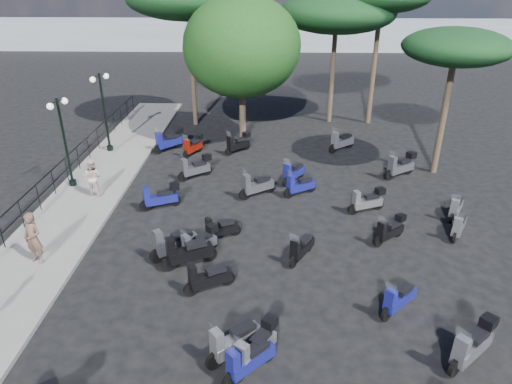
{
  "coord_description": "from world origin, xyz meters",
  "views": [
    {
      "loc": [
        1.18,
        -13.56,
        8.75
      ],
      "look_at": [
        0.74,
        1.79,
        1.2
      ],
      "focal_mm": 32.0,
      "sensor_mm": 36.0,
      "label": 1
    }
  ],
  "objects_px": {
    "woman": "(33,238)",
    "scooter_20": "(398,299)",
    "pine_3": "(456,48)",
    "lamp_post_2": "(104,107)",
    "scooter_2": "(199,243)",
    "scooter_5": "(169,141)",
    "scooter_11": "(193,146)",
    "scooter_17": "(238,144)",
    "scooter_19": "(472,346)",
    "scooter_9": "(220,229)",
    "scooter_16": "(293,173)",
    "scooter_7": "(234,342)",
    "scooter_23": "(341,142)",
    "pine_0": "(337,13)",
    "scooter_28": "(367,201)",
    "pedestrian_far": "(93,177)",
    "scooter_13": "(249,360)",
    "scooter_27": "(456,208)",
    "scooter_8": "(174,244)",
    "scooter_26": "(390,230)",
    "scooter_22": "(300,186)",
    "scooter_6": "(256,348)",
    "scooter_21": "(301,248)",
    "scooter_29": "(400,166)",
    "scooter_15": "(257,186)",
    "scooter_10": "(195,168)",
    "lamp_post_1": "(64,137)",
    "scooter_3": "(188,253)",
    "scooter_31": "(459,226)",
    "broadleaf_tree": "(242,47)",
    "scooter_14": "(208,278)",
    "scooter_4": "(160,197)"
  },
  "relations": [
    {
      "from": "scooter_13",
      "to": "scooter_23",
      "type": "distance_m",
      "value": 15.65
    },
    {
      "from": "scooter_6",
      "to": "scooter_8",
      "type": "bearing_deg",
      "value": -24.16
    },
    {
      "from": "woman",
      "to": "scooter_23",
      "type": "relative_size",
      "value": 1.2
    },
    {
      "from": "scooter_5",
      "to": "scooter_29",
      "type": "xyz_separation_m",
      "value": [
        11.38,
        -3.09,
        -0.0
      ]
    },
    {
      "from": "scooter_7",
      "to": "scooter_21",
      "type": "height_order",
      "value": "scooter_7"
    },
    {
      "from": "scooter_19",
      "to": "scooter_3",
      "type": "bearing_deg",
      "value": 23.0
    },
    {
      "from": "scooter_9",
      "to": "scooter_27",
      "type": "relative_size",
      "value": 1.02
    },
    {
      "from": "lamp_post_1",
      "to": "scooter_27",
      "type": "height_order",
      "value": "lamp_post_1"
    },
    {
      "from": "woman",
      "to": "scooter_19",
      "type": "relative_size",
      "value": 1.21
    },
    {
      "from": "scooter_11",
      "to": "scooter_27",
      "type": "relative_size",
      "value": 1.07
    },
    {
      "from": "scooter_6",
      "to": "scooter_26",
      "type": "height_order",
      "value": "scooter_6"
    },
    {
      "from": "scooter_2",
      "to": "scooter_5",
      "type": "xyz_separation_m",
      "value": [
        -2.99,
        9.81,
        0.07
      ]
    },
    {
      "from": "scooter_13",
      "to": "scooter_21",
      "type": "xyz_separation_m",
      "value": [
        1.53,
        4.85,
        -0.02
      ]
    },
    {
      "from": "scooter_11",
      "to": "scooter_19",
      "type": "relative_size",
      "value": 0.99
    },
    {
      "from": "pine_0",
      "to": "scooter_4",
      "type": "bearing_deg",
      "value": -124.23
    },
    {
      "from": "scooter_26",
      "to": "scooter_22",
      "type": "bearing_deg",
      "value": 0.59
    },
    {
      "from": "scooter_2",
      "to": "pine_0",
      "type": "xyz_separation_m",
      "value": [
        6.11,
        15.28,
        5.98
      ]
    },
    {
      "from": "lamp_post_1",
      "to": "scooter_21",
      "type": "distance_m",
      "value": 11.22
    },
    {
      "from": "scooter_15",
      "to": "scooter_28",
      "type": "bearing_deg",
      "value": -140.77
    },
    {
      "from": "pine_3",
      "to": "lamp_post_2",
      "type": "bearing_deg",
      "value": 172.82
    },
    {
      "from": "scooter_10",
      "to": "scooter_22",
      "type": "distance_m",
      "value": 4.97
    },
    {
      "from": "scooter_8",
      "to": "woman",
      "type": "bearing_deg",
      "value": 62.95
    },
    {
      "from": "woman",
      "to": "scooter_20",
      "type": "relative_size",
      "value": 1.4
    },
    {
      "from": "woman",
      "to": "scooter_20",
      "type": "distance_m",
      "value": 11.32
    },
    {
      "from": "scooter_17",
      "to": "pine_3",
      "type": "xyz_separation_m",
      "value": [
        9.49,
        -2.27,
        5.24
      ]
    },
    {
      "from": "woman",
      "to": "scooter_23",
      "type": "height_order",
      "value": "woman"
    },
    {
      "from": "scooter_28",
      "to": "scooter_5",
      "type": "bearing_deg",
      "value": 32.3
    },
    {
      "from": "scooter_10",
      "to": "scooter_19",
      "type": "distance_m",
      "value": 13.62
    },
    {
      "from": "scooter_7",
      "to": "scooter_23",
      "type": "relative_size",
      "value": 0.96
    },
    {
      "from": "scooter_15",
      "to": "pine_3",
      "type": "height_order",
      "value": "pine_3"
    },
    {
      "from": "scooter_2",
      "to": "scooter_23",
      "type": "relative_size",
      "value": 0.86
    },
    {
      "from": "pedestrian_far",
      "to": "scooter_13",
      "type": "relative_size",
      "value": 1.23
    },
    {
      "from": "scooter_4",
      "to": "scooter_14",
      "type": "xyz_separation_m",
      "value": [
        2.56,
        -5.18,
        -0.05
      ]
    },
    {
      "from": "pine_0",
      "to": "scooter_26",
      "type": "bearing_deg",
      "value": -88.03
    },
    {
      "from": "scooter_21",
      "to": "broadleaf_tree",
      "type": "bearing_deg",
      "value": -46.81
    },
    {
      "from": "lamp_post_2",
      "to": "scooter_16",
      "type": "xyz_separation_m",
      "value": [
        9.46,
        -3.43,
        -1.98
      ]
    },
    {
      "from": "scooter_9",
      "to": "scooter_16",
      "type": "distance_m",
      "value": 5.64
    },
    {
      "from": "scooter_26",
      "to": "scooter_31",
      "type": "xyz_separation_m",
      "value": [
        2.56,
        0.41,
        -0.03
      ]
    },
    {
      "from": "scooter_16",
      "to": "scooter_26",
      "type": "xyz_separation_m",
      "value": [
        3.19,
        -4.89,
        -0.02
      ]
    },
    {
      "from": "scooter_2",
      "to": "scooter_20",
      "type": "height_order",
      "value": "scooter_2"
    },
    {
      "from": "pedestrian_far",
      "to": "scooter_9",
      "type": "xyz_separation_m",
      "value": [
        5.62,
        -3.11,
        -0.54
      ]
    },
    {
      "from": "lamp_post_2",
      "to": "scooter_14",
      "type": "height_order",
      "value": "lamp_post_2"
    },
    {
      "from": "scooter_8",
      "to": "scooter_11",
      "type": "height_order",
      "value": "scooter_8"
    },
    {
      "from": "scooter_9",
      "to": "scooter_28",
      "type": "relative_size",
      "value": 0.91
    },
    {
      "from": "scooter_3",
      "to": "scooter_6",
      "type": "distance_m",
      "value": 4.65
    },
    {
      "from": "scooter_5",
      "to": "scooter_20",
      "type": "relative_size",
      "value": 1.15
    },
    {
      "from": "lamp_post_1",
      "to": "scooter_23",
      "type": "height_order",
      "value": "lamp_post_1"
    },
    {
      "from": "scooter_5",
      "to": "scooter_19",
      "type": "distance_m",
      "value": 17.57
    },
    {
      "from": "pine_0",
      "to": "scooter_28",
      "type": "bearing_deg",
      "value": -89.54
    },
    {
      "from": "scooter_2",
      "to": "scooter_11",
      "type": "relative_size",
      "value": 0.88
    }
  ]
}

